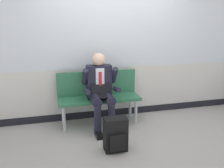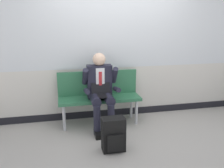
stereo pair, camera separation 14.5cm
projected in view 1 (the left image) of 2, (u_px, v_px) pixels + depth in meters
name	position (u px, v px, depth m)	size (l,w,h in m)	color
ground_plane	(126.00, 132.00, 3.80)	(18.00, 18.00, 0.00)	#9E9991
station_wall	(114.00, 43.00, 4.19)	(6.43, 0.14, 2.72)	silver
bench_with_person	(98.00, 93.00, 4.06)	(1.37, 0.42, 0.89)	#2D6B47
person_seated	(101.00, 89.00, 3.84)	(0.57, 0.70, 1.23)	#1E1E2D
backpack	(116.00, 135.00, 3.23)	(0.31, 0.23, 0.47)	black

